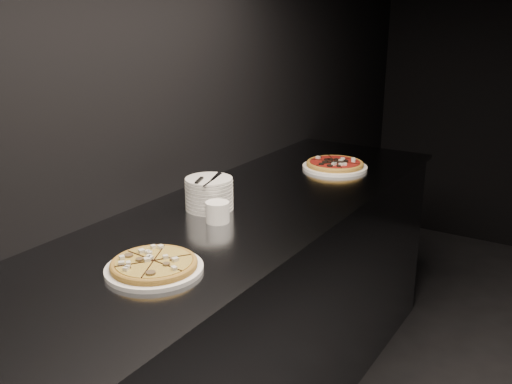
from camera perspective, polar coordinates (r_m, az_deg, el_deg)
The scene contains 7 objects.
wall_left at distance 2.33m, azimuth -8.74°, elevation 11.36°, with size 0.02×5.00×2.80m, color black.
counter at distance 2.41m, azimuth -0.82°, elevation -11.91°, with size 0.74×2.44×0.92m.
pizza_mushroom at distance 1.71m, azimuth -10.16°, elevation -7.23°, with size 0.29×0.29×0.03m.
pizza_tomato at distance 2.77m, azimuth 7.89°, elevation 2.72°, with size 0.32×0.32×0.04m.
plate_stack at distance 2.19m, azimuth -4.71°, elevation -0.14°, with size 0.18×0.18×0.12m.
cutlery at distance 2.15m, azimuth -4.81°, elevation 1.33°, with size 0.06×0.19×0.01m.
ramekin at distance 2.06m, azimuth -3.88°, elevation -1.94°, with size 0.09×0.09×0.08m.
Camera 1 is at (-0.99, -1.75, 1.66)m, focal length 40.00 mm.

